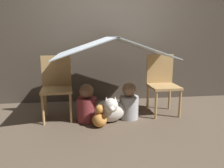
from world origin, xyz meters
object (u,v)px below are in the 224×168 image
Objects in this scene: chair_right at (162,81)px; person_second at (129,103)px; chair_left at (57,84)px; dog at (110,110)px; person_front at (87,105)px.

person_second is at bearing -162.56° from chair_right.
chair_left reaches higher than dog.
person_second is 0.33m from dog.
chair_right reaches higher than person_second.
dog is at bearing -27.63° from chair_left.
chair_left is at bearing 152.41° from person_front.
person_front is 1.01× the size of person_second.
person_front is (-1.17, -0.22, -0.27)m from chair_right.
person_front is 1.24× the size of dog.
person_second is at bearing 2.65° from person_front.
person_front reaches higher than dog.
chair_right is at bearing 19.14° from person_second.
chair_left is 0.55m from person_front.
person_front is 0.61m from person_second.
chair_right is at bearing -4.14° from chair_left.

